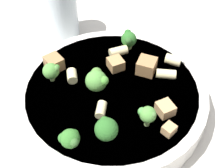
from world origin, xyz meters
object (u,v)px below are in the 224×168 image
Objects in this scene: rigatoni_0 at (72,76)px; chicken_chunk_1 at (169,129)px; broccoli_floret_5 at (51,71)px; chicken_chunk_2 at (165,109)px; rigatoni_3 at (118,51)px; broccoli_floret_4 at (129,39)px; broccoli_floret_0 at (70,139)px; broccoli_floret_1 at (106,129)px; broccoli_floret_3 at (147,114)px; drinking_glass at (62,11)px; broccoli_floret_2 at (97,80)px; chicken_chunk_3 at (116,64)px; chicken_chunk_4 at (54,63)px; rigatoni_4 at (166,74)px; rigatoni_1 at (101,110)px; chicken_chunk_0 at (147,66)px; pasta_bowl at (112,96)px; rigatoni_2 at (173,60)px.

rigatoni_0 reaches higher than chicken_chunk_1.
broccoli_floret_5 reaches higher than chicken_chunk_2.
broccoli_floret_5 reaches higher than rigatoni_3.
rigatoni_0 is at bearing 124.70° from broccoli_floret_4.
broccoli_floret_0 is 0.05m from broccoli_floret_1.
broccoli_floret_3 is 0.30m from drinking_glass.
drinking_glass is at bearing -4.21° from broccoli_floret_5.
broccoli_floret_2 is 2.15× the size of chicken_chunk_1.
broccoli_floret_4 is at bearing 0.62° from broccoli_floret_3.
rigatoni_3 is at bearing -28.15° from broccoli_floret_2.
rigatoni_0 and rigatoni_3 have the same top height.
chicken_chunk_3 reaches higher than rigatoni_3.
broccoli_floret_5 is 0.18m from drinking_glass.
broccoli_floret_4 is at bearing -62.99° from broccoli_floret_5.
rigatoni_0 is at bearing -136.63° from chicken_chunk_4.
rigatoni_3 is at bearing 47.75° from rigatoni_4.
broccoli_floret_4 reaches higher than chicken_chunk_4.
broccoli_floret_0 is 0.30m from drinking_glass.
broccoli_floret_0 is 1.10× the size of chicken_chunk_4.
chicken_chunk_3 is at bearing -151.09° from drinking_glass.
chicken_chunk_0 is at bearing -45.47° from rigatoni_1.
broccoli_floret_2 is at bearing 4.17° from broccoli_floret_1.
broccoli_floret_5 is 1.31× the size of rigatoni_1.
chicken_chunk_1 is (-0.16, -0.05, -0.00)m from rigatoni_3.
rigatoni_0 is (0.03, 0.06, 0.02)m from pasta_bowl.
broccoli_floret_2 reaches higher than broccoli_floret_4.
broccoli_floret_3 is 0.10m from rigatoni_4.
chicken_chunk_4 reaches higher than chicken_chunk_1.
chicken_chunk_1 is (0.01, -0.13, -0.01)m from broccoli_floret_0.
broccoli_floret_2 is at bearing 98.04° from rigatoni_4.
chicken_chunk_4 is (0.03, -0.00, -0.01)m from broccoli_floret_5.
rigatoni_2 reaches higher than rigatoni_4.
chicken_chunk_3 is (0.02, -0.07, 0.00)m from rigatoni_0.
broccoli_floret_0 is 0.11m from broccoli_floret_3.
broccoli_floret_3 is 0.13m from rigatoni_2.
rigatoni_0 is at bearing 92.99° from chicken_chunk_0.
chicken_chunk_1 is 0.21m from chicken_chunk_4.
rigatoni_1 is at bearing 63.96° from chicken_chunk_1.
broccoli_floret_5 is at bearing 175.79° from drinking_glass.
rigatoni_3 is 0.99× the size of rigatoni_4.
broccoli_floret_3 is at bearing -134.81° from chicken_chunk_4.
broccoli_floret_0 is 1.23× the size of rigatoni_2.
chicken_chunk_4 is (0.10, 0.07, 0.00)m from rigatoni_1.
broccoli_floret_0 is 0.13m from chicken_chunk_1.
rigatoni_3 is at bearing -11.93° from broccoli_floret_1.
broccoli_floret_2 is at bearing 3.07° from rigatoni_1.
chicken_chunk_4 is at bearing 101.35° from rigatoni_3.
broccoli_floret_4 is (0.09, -0.04, 0.04)m from pasta_bowl.
broccoli_floret_4 and broccoli_floret_5 have the same top height.
chicken_chunk_4 reaches higher than chicken_chunk_3.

